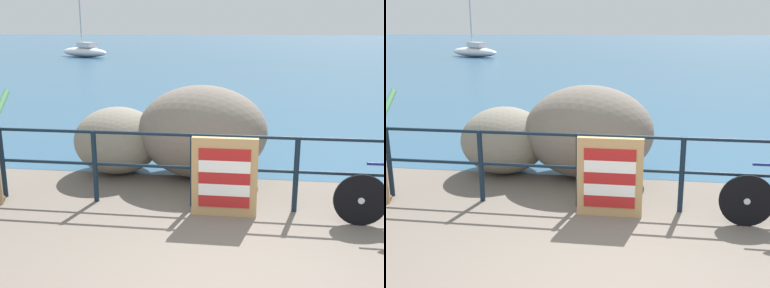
% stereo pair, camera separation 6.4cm
% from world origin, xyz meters
% --- Properties ---
extents(ground_plane, '(120.00, 120.00, 0.10)m').
position_xyz_m(ground_plane, '(0.00, 20.00, -0.05)').
color(ground_plane, '#6B6056').
extents(sea_surface, '(120.00, 90.00, 0.01)m').
position_xyz_m(sea_surface, '(0.00, 48.28, 0.00)').
color(sea_surface, '#2D5675').
rests_on(sea_surface, ground_plane).
extents(promenade_railing, '(9.60, 0.07, 1.02)m').
position_xyz_m(promenade_railing, '(0.00, 2.04, 0.64)').
color(promenade_railing, black).
rests_on(promenade_railing, ground_plane).
extents(folded_deckchair_stack, '(0.84, 0.10, 1.04)m').
position_xyz_m(folded_deckchair_stack, '(-0.24, 1.79, 0.52)').
color(folded_deckchair_stack, tan).
rests_on(folded_deckchair_stack, ground_plane).
extents(breakwater_boulder_main, '(2.07, 1.52, 1.49)m').
position_xyz_m(breakwater_boulder_main, '(-0.69, 3.31, 0.74)').
color(breakwater_boulder_main, slate).
rests_on(breakwater_boulder_main, ground).
extents(breakwater_boulder_left, '(1.43, 1.38, 1.10)m').
position_xyz_m(breakwater_boulder_left, '(-2.10, 3.36, 0.55)').
color(breakwater_boulder_left, gray).
rests_on(breakwater_boulder_left, ground).
extents(sailboat, '(4.51, 3.16, 4.90)m').
position_xyz_m(sailboat, '(-12.20, 29.03, 0.42)').
color(sailboat, white).
rests_on(sailboat, sea_surface).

